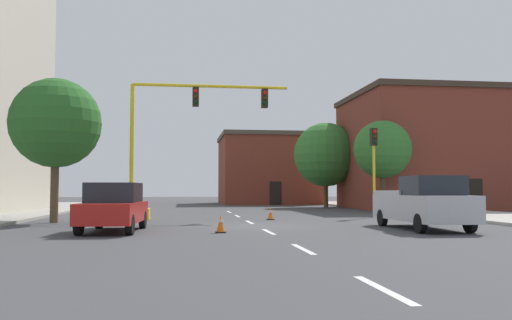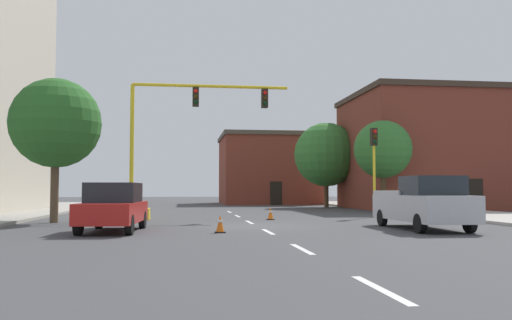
# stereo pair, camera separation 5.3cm
# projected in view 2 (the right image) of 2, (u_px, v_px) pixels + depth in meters

# --- Properties ---
(ground_plane) EXTENTS (160.00, 160.00, 0.00)m
(ground_plane) POSITION_uv_depth(u_px,v_px,m) (257.00, 226.00, 22.02)
(ground_plane) COLOR #424244
(sidewalk_right) EXTENTS (6.00, 56.00, 0.14)m
(sidewalk_right) POSITION_uv_depth(u_px,v_px,m) (459.00, 213.00, 31.69)
(sidewalk_right) COLOR #B2ADA3
(sidewalk_right) RESTS_ON ground_plane
(lane_stripe_seg_0) EXTENTS (0.16, 2.40, 0.01)m
(lane_stripe_seg_0) POSITION_uv_depth(u_px,v_px,m) (381.00, 289.00, 8.17)
(lane_stripe_seg_0) COLOR silver
(lane_stripe_seg_0) RESTS_ON ground_plane
(lane_stripe_seg_1) EXTENTS (0.16, 2.40, 0.01)m
(lane_stripe_seg_1) POSITION_uv_depth(u_px,v_px,m) (302.00, 249.00, 13.61)
(lane_stripe_seg_1) COLOR silver
(lane_stripe_seg_1) RESTS_ON ground_plane
(lane_stripe_seg_2) EXTENTS (0.16, 2.40, 0.01)m
(lane_stripe_seg_2) POSITION_uv_depth(u_px,v_px,m) (268.00, 232.00, 19.05)
(lane_stripe_seg_2) COLOR silver
(lane_stripe_seg_2) RESTS_ON ground_plane
(lane_stripe_seg_3) EXTENTS (0.16, 2.40, 0.01)m
(lane_stripe_seg_3) POSITION_uv_depth(u_px,v_px,m) (249.00, 222.00, 24.50)
(lane_stripe_seg_3) COLOR silver
(lane_stripe_seg_3) RESTS_ON ground_plane
(lane_stripe_seg_4) EXTENTS (0.16, 2.40, 0.01)m
(lane_stripe_seg_4) POSITION_uv_depth(u_px,v_px,m) (238.00, 216.00, 29.94)
(lane_stripe_seg_4) COLOR silver
(lane_stripe_seg_4) RESTS_ON ground_plane
(lane_stripe_seg_5) EXTENTS (0.16, 2.40, 0.01)m
(lane_stripe_seg_5) POSITION_uv_depth(u_px,v_px,m) (229.00, 212.00, 35.38)
(lane_stripe_seg_5) COLOR silver
(lane_stripe_seg_5) RESTS_ON ground_plane
(building_brick_center) EXTENTS (9.67, 10.18, 6.98)m
(building_brick_center) POSITION_uv_depth(u_px,v_px,m) (268.00, 169.00, 54.98)
(building_brick_center) COLOR brown
(building_brick_center) RESTS_ON ground_plane
(building_row_right) EXTENTS (13.30, 10.86, 8.84)m
(building_row_right) POSITION_uv_depth(u_px,v_px,m) (438.00, 151.00, 41.61)
(building_row_right) COLOR brown
(building_row_right) RESTS_ON ground_plane
(traffic_signal_gantry) EXTENTS (8.76, 1.20, 6.83)m
(traffic_signal_gantry) POSITION_uv_depth(u_px,v_px,m) (154.00, 175.00, 26.80)
(traffic_signal_gantry) COLOR yellow
(traffic_signal_gantry) RESTS_ON ground_plane
(traffic_light_pole_right) EXTENTS (0.32, 0.47, 4.80)m
(traffic_light_pole_right) POSITION_uv_depth(u_px,v_px,m) (374.00, 152.00, 29.02)
(traffic_light_pole_right) COLOR yellow
(traffic_light_pole_right) RESTS_ON ground_plane
(tree_right_mid) EXTENTS (3.72, 3.72, 5.92)m
(tree_right_mid) POSITION_uv_depth(u_px,v_px,m) (383.00, 149.00, 34.57)
(tree_right_mid) COLOR #4C3823
(tree_right_mid) RESTS_ON ground_plane
(tree_right_far) EXTENTS (5.26, 5.26, 6.97)m
(tree_right_far) POSITION_uv_depth(u_px,v_px,m) (326.00, 155.00, 44.29)
(tree_right_far) COLOR #4C3823
(tree_right_far) RESTS_ON ground_plane
(tree_left_near) EXTENTS (4.05, 4.05, 6.52)m
(tree_left_near) POSITION_uv_depth(u_px,v_px,m) (56.00, 123.00, 24.35)
(tree_left_near) COLOR brown
(tree_left_near) RESTS_ON ground_plane
(pickup_truck_silver) EXTENTS (2.08, 5.43, 1.99)m
(pickup_truck_silver) POSITION_uv_depth(u_px,v_px,m) (423.00, 203.00, 20.24)
(pickup_truck_silver) COLOR #BCBCC1
(pickup_truck_silver) RESTS_ON ground_plane
(sedan_red_near_left) EXTENTS (2.13, 4.61, 1.74)m
(sedan_red_near_left) POSITION_uv_depth(u_px,v_px,m) (113.00, 207.00, 19.20)
(sedan_red_near_left) COLOR #B21E19
(sedan_red_near_left) RESTS_ON ground_plane
(traffic_cone_roadside_a) EXTENTS (0.36, 0.36, 0.63)m
(traffic_cone_roadside_a) POSITION_uv_depth(u_px,v_px,m) (220.00, 224.00, 18.65)
(traffic_cone_roadside_a) COLOR black
(traffic_cone_roadside_a) RESTS_ON ground_plane
(traffic_cone_roadside_b) EXTENTS (0.36, 0.36, 0.62)m
(traffic_cone_roadside_b) POSITION_uv_depth(u_px,v_px,m) (271.00, 214.00, 26.42)
(traffic_cone_roadside_b) COLOR black
(traffic_cone_roadside_b) RESTS_ON ground_plane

